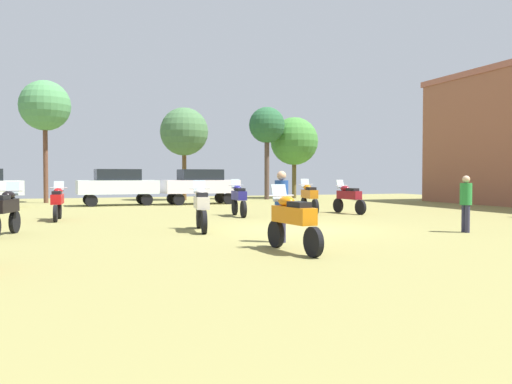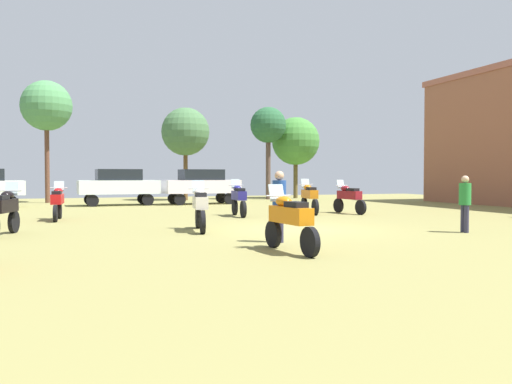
% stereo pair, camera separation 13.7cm
% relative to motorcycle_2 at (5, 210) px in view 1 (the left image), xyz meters
% --- Properties ---
extents(ground_plane, '(44.00, 52.00, 0.02)m').
position_rel_motorcycle_2_xyz_m(ground_plane, '(8.33, -1.05, -0.73)').
color(ground_plane, olive).
extents(motorcycle_2, '(0.76, 2.07, 1.48)m').
position_rel_motorcycle_2_xyz_m(motorcycle_2, '(0.00, 0.00, 0.00)').
color(motorcycle_2, black).
rests_on(motorcycle_2, ground).
extents(motorcycle_3, '(0.62, 2.26, 1.46)m').
position_rel_motorcycle_2_xyz_m(motorcycle_3, '(6.21, -5.45, -0.00)').
color(motorcycle_3, black).
rests_on(motorcycle_3, ground).
extents(motorcycle_4, '(0.62, 2.12, 1.50)m').
position_rel_motorcycle_2_xyz_m(motorcycle_4, '(8.16, 4.49, 0.01)').
color(motorcycle_4, black).
rests_on(motorcycle_4, ground).
extents(motorcycle_5, '(0.62, 2.17, 1.44)m').
position_rel_motorcycle_2_xyz_m(motorcycle_5, '(1.27, 4.88, -0.01)').
color(motorcycle_5, black).
rests_on(motorcycle_5, ground).
extents(motorcycle_6, '(0.67, 2.31, 1.51)m').
position_rel_motorcycle_2_xyz_m(motorcycle_6, '(5.38, -0.53, 0.02)').
color(motorcycle_6, black).
rests_on(motorcycle_6, ground).
extents(motorcycle_7, '(0.66, 2.20, 1.46)m').
position_rel_motorcycle_2_xyz_m(motorcycle_7, '(13.15, 4.40, -0.00)').
color(motorcycle_7, black).
rests_on(motorcycle_7, ground).
extents(motorcycle_8, '(0.65, 2.26, 1.51)m').
position_rel_motorcycle_2_xyz_m(motorcycle_8, '(11.42, 4.73, 0.02)').
color(motorcycle_8, black).
rests_on(motorcycle_8, ground).
extents(car_2, '(4.41, 2.07, 2.00)m').
position_rel_motorcycle_2_xyz_m(car_2, '(8.85, 13.91, 0.44)').
color(car_2, black).
rests_on(car_2, ground).
extents(car_3, '(4.40, 2.04, 2.00)m').
position_rel_motorcycle_2_xyz_m(car_3, '(4.24, 14.12, 0.44)').
color(car_3, black).
rests_on(car_3, ground).
extents(person_1, '(0.38, 0.38, 1.66)m').
position_rel_motorcycle_2_xyz_m(person_1, '(12.53, -3.52, 0.24)').
color(person_1, '#2E2D45').
rests_on(person_1, ground).
extents(person_2, '(0.37, 0.37, 1.77)m').
position_rel_motorcycle_2_xyz_m(person_2, '(6.62, -3.82, 0.31)').
color(person_2, '#2D2C44').
rests_on(person_2, ground).
extents(tree_1, '(2.47, 2.47, 6.37)m').
position_rel_motorcycle_2_xyz_m(tree_1, '(14.64, 18.35, 4.32)').
color(tree_1, '#4F3C35').
rests_on(tree_1, ground).
extents(tree_2, '(3.19, 3.19, 6.16)m').
position_rel_motorcycle_2_xyz_m(tree_2, '(8.97, 18.90, 3.81)').
color(tree_2, brown).
rests_on(tree_2, ground).
extents(tree_3, '(3.46, 3.46, 5.87)m').
position_rel_motorcycle_2_xyz_m(tree_3, '(17.17, 19.44, 3.40)').
color(tree_3, brown).
rests_on(tree_3, ground).
extents(tree_4, '(3.00, 3.00, 7.33)m').
position_rel_motorcycle_2_xyz_m(tree_4, '(0.41, 18.30, 5.07)').
color(tree_4, brown).
rests_on(tree_4, ground).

